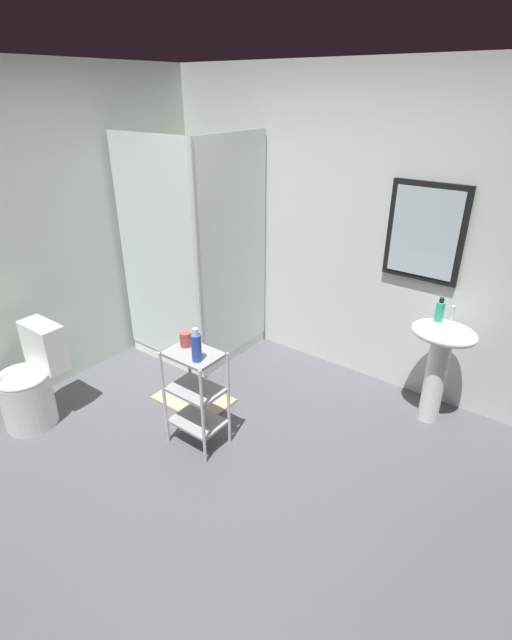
# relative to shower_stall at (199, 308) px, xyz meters

# --- Properties ---
(ground_plane) EXTENTS (4.20, 4.20, 0.02)m
(ground_plane) POSITION_rel_shower_stall_xyz_m (1.20, -1.23, -0.47)
(ground_plane) COLOR #525459
(wall_back) EXTENTS (4.20, 0.14, 2.50)m
(wall_back) POSITION_rel_shower_stall_xyz_m (1.21, 0.62, 0.79)
(wall_back) COLOR silver
(wall_back) RESTS_ON ground_plane
(wall_left) EXTENTS (0.10, 4.20, 2.50)m
(wall_left) POSITION_rel_shower_stall_xyz_m (-0.65, -1.23, 0.79)
(wall_left) COLOR silver
(wall_left) RESTS_ON ground_plane
(shower_stall) EXTENTS (0.92, 0.92, 2.00)m
(shower_stall) POSITION_rel_shower_stall_xyz_m (0.00, 0.00, 0.00)
(shower_stall) COLOR white
(shower_stall) RESTS_ON ground_plane
(pedestal_sink) EXTENTS (0.46, 0.37, 0.81)m
(pedestal_sink) POSITION_rel_shower_stall_xyz_m (2.11, 0.29, 0.12)
(pedestal_sink) COLOR white
(pedestal_sink) RESTS_ON ground_plane
(sink_faucet) EXTENTS (0.03, 0.03, 0.10)m
(sink_faucet) POSITION_rel_shower_stall_xyz_m (2.11, 0.41, 0.40)
(sink_faucet) COLOR silver
(sink_faucet) RESTS_ON pedestal_sink
(toilet) EXTENTS (0.37, 0.49, 0.76)m
(toilet) POSITION_rel_shower_stall_xyz_m (-0.28, -1.52, -0.15)
(toilet) COLOR white
(toilet) RESTS_ON ground_plane
(storage_cart) EXTENTS (0.38, 0.28, 0.74)m
(storage_cart) POSITION_rel_shower_stall_xyz_m (0.88, -0.97, -0.03)
(storage_cart) COLOR silver
(storage_cart) RESTS_ON ground_plane
(hand_soap_bottle) EXTENTS (0.06, 0.06, 0.18)m
(hand_soap_bottle) POSITION_rel_shower_stall_xyz_m (2.05, 0.32, 0.42)
(hand_soap_bottle) COLOR #2DBC99
(hand_soap_bottle) RESTS_ON pedestal_sink
(shampoo_bottle_blue) EXTENTS (0.06, 0.06, 0.23)m
(shampoo_bottle_blue) POSITION_rel_shower_stall_xyz_m (0.96, -1.03, 0.38)
(shampoo_bottle_blue) COLOR #2F53B8
(shampoo_bottle_blue) RESTS_ON storage_cart
(rinse_cup) EXTENTS (0.08, 0.08, 0.10)m
(rinse_cup) POSITION_rel_shower_stall_xyz_m (0.77, -0.93, 0.33)
(rinse_cup) COLOR #B24742
(rinse_cup) RESTS_ON storage_cart
(bath_mat) EXTENTS (0.60, 0.40, 0.02)m
(bath_mat) POSITION_rel_shower_stall_xyz_m (0.50, -0.63, -0.45)
(bath_mat) COLOR tan
(bath_mat) RESTS_ON ground_plane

